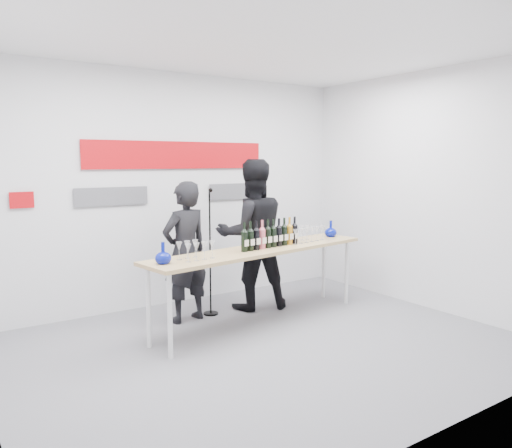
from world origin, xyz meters
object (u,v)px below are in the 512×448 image
Objects in this scene: tasting_table at (261,254)px; presenter_right at (252,235)px; presenter_left at (185,252)px; mic_stand at (210,277)px.

presenter_right is at bearing 57.51° from tasting_table.
presenter_right is (0.94, 0.00, 0.13)m from presenter_left.
presenter_right is at bearing 170.02° from presenter_left.
mic_stand is at bearing 177.24° from presenter_left.
mic_stand is (-0.58, 0.04, -0.48)m from presenter_right.
presenter_right is 0.75m from mic_stand.
presenter_left is 0.50m from mic_stand.
tasting_table is 0.62m from presenter_right.
presenter_right reaches higher than presenter_left.
presenter_left is 1.06× the size of mic_stand.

